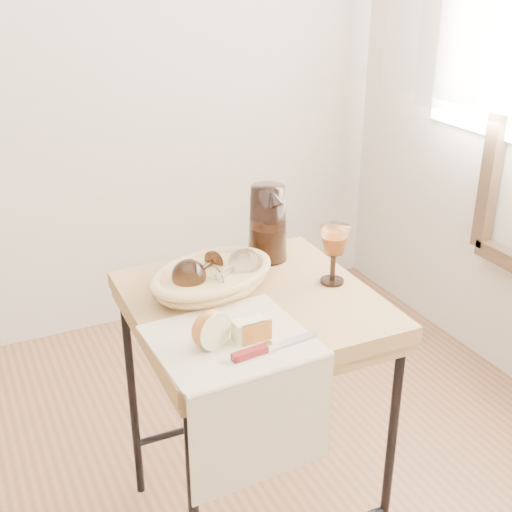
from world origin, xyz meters
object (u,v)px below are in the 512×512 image
goblet_lying_b (232,270)px  wine_goblet (333,254)px  bread_basket (212,279)px  apple_half (209,328)px  tea_towel (231,340)px  goblet_lying_a (200,270)px  table_knife (272,346)px  pitcher (268,223)px  side_table (253,419)px

goblet_lying_b → wine_goblet: size_ratio=0.85×
bread_basket → apple_half: (-0.11, -0.25, 0.02)m
tea_towel → apple_half: size_ratio=3.64×
goblet_lying_b → goblet_lying_a: bearing=132.9°
bread_basket → table_knife: bearing=-109.4°
bread_basket → goblet_lying_a: size_ratio=2.22×
goblet_lying_b → tea_towel: bearing=-138.0°
tea_towel → apple_half: (-0.05, -0.00, 0.05)m
wine_goblet → apple_half: (-0.40, -0.15, -0.03)m
pitcher → table_knife: bearing=-126.0°
side_table → pitcher: size_ratio=2.98×
apple_half → side_table: bearing=23.2°
goblet_lying_a → pitcher: bearing=169.4°
bread_basket → apple_half: 0.27m
goblet_lying_a → wine_goblet: 0.34m
goblet_lying_a → apple_half: goblet_lying_a is taller
pitcher → apple_half: pitcher is taller
goblet_lying_a → tea_towel: bearing=50.8°
apple_half → goblet_lying_a: bearing=53.2°
bread_basket → wine_goblet: 0.31m
pitcher → table_knife: pitcher is taller
tea_towel → wine_goblet: 0.39m
table_knife → wine_goblet: bearing=32.7°
side_table → wine_goblet: wine_goblet is taller
side_table → goblet_lying_a: bearing=136.0°
tea_towel → pitcher: 0.46m
goblet_lying_b → side_table: bearing=-90.8°
tea_towel → goblet_lying_b: bearing=63.6°
bread_basket → side_table: bearing=-68.8°
tea_towel → goblet_lying_b: size_ratio=2.50×
apple_half → goblet_lying_b: bearing=36.8°
tea_towel → pitcher: bearing=51.0°
tea_towel → apple_half: apple_half is taller
table_knife → tea_towel: bearing=123.9°
apple_half → table_knife: size_ratio=0.45×
wine_goblet → tea_towel: bearing=-157.2°
goblet_lying_a → goblet_lying_b: 0.08m
pitcher → wine_goblet: (0.08, -0.21, -0.03)m
side_table → tea_towel: tea_towel is taller
goblet_lying_a → side_table: bearing=103.7°
bread_basket → goblet_lying_b: size_ratio=2.32×
bread_basket → apple_half: bearing=-133.8°
side_table → goblet_lying_a: size_ratio=5.33×
wine_goblet → side_table: bearing=176.0°
pitcher → wine_goblet: size_ratio=1.59×
goblet_lying_b → pitcher: size_ratio=0.53×
goblet_lying_a → apple_half: bearing=40.3°
side_table → wine_goblet: 0.50m
side_table → goblet_lying_b: (-0.03, 0.06, 0.43)m
bread_basket → pitcher: size_ratio=1.24×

